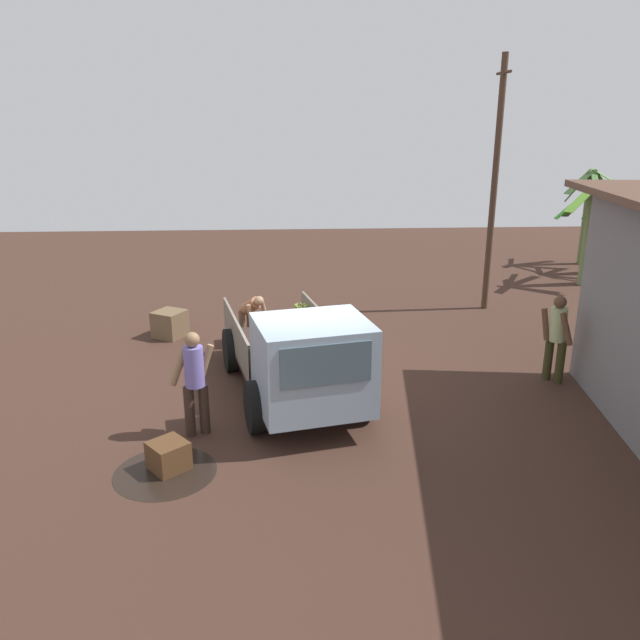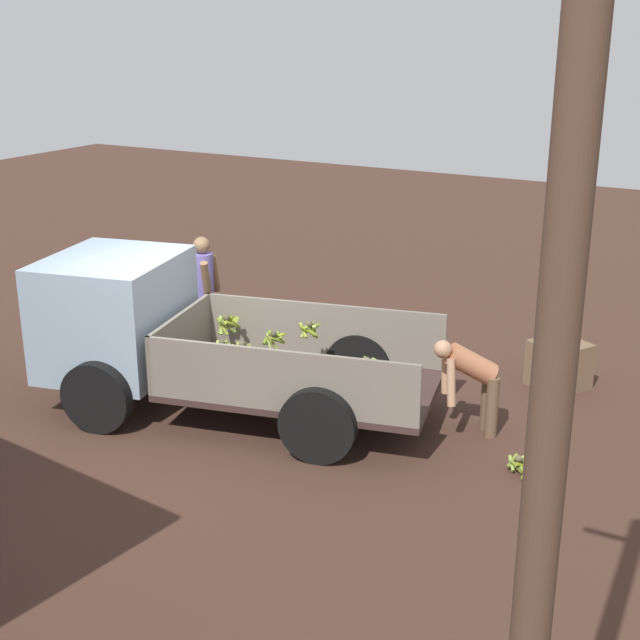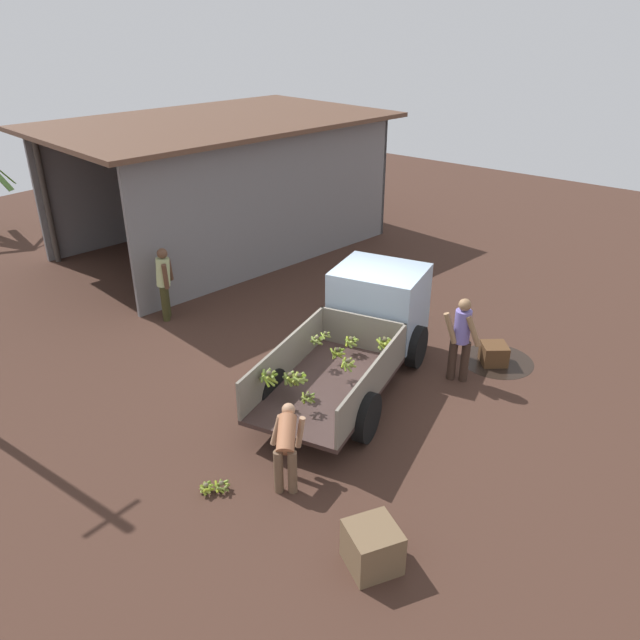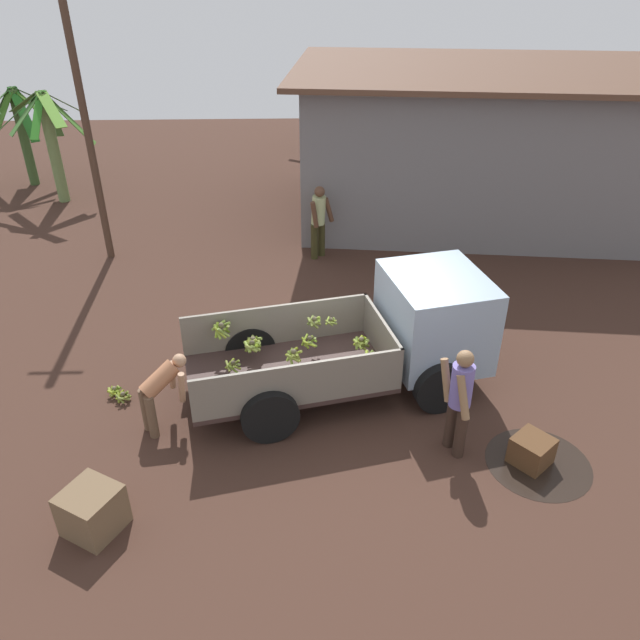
# 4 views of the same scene
# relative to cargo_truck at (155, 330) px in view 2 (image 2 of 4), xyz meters

# --- Properties ---
(ground) EXTENTS (36.00, 36.00, 0.00)m
(ground) POSITION_rel_cargo_truck_xyz_m (-0.51, -0.02, -0.96)
(ground) COLOR #3F281E
(mud_patch_0) EXTENTS (1.45, 1.45, 0.01)m
(mud_patch_0) POSITION_rel_cargo_truck_xyz_m (1.67, -2.03, -0.96)
(mud_patch_0) COLOR black
(mud_patch_0) RESTS_ON ground
(cargo_truck) EXTENTS (4.92, 2.74, 1.83)m
(cargo_truck) POSITION_rel_cargo_truck_xyz_m (0.00, 0.00, 0.00)
(cargo_truck) COLOR #392825
(cargo_truck) RESTS_ON ground
(utility_pole) EXTENTS (0.91, 0.16, 6.23)m
(utility_pole) POSITION_rel_cargo_truck_xyz_m (-5.96, 4.93, 2.23)
(utility_pole) COLOR #4A3326
(utility_pole) RESTS_ON ground
(person_foreground_visitor) EXTENTS (0.48, 0.72, 1.70)m
(person_foreground_visitor) POSITION_rel_cargo_truck_xyz_m (0.53, -1.71, -0.02)
(person_foreground_visitor) COLOR #36251D
(person_foreground_visitor) RESTS_ON ground
(person_worker_loading) EXTENTS (0.74, 0.73, 1.15)m
(person_worker_loading) POSITION_rel_cargo_truck_xyz_m (-3.65, -1.05, -0.27)
(person_worker_loading) COLOR brown
(person_worker_loading) RESTS_ON ground
(banana_bunch_on_ground_0) EXTENTS (0.25, 0.25, 0.18)m
(banana_bunch_on_ground_0) POSITION_rel_cargo_truck_xyz_m (-4.42, -0.44, -0.86)
(banana_bunch_on_ground_0) COLOR brown
(banana_bunch_on_ground_0) RESTS_ON ground
(banana_bunch_on_ground_1) EXTENTS (0.24, 0.24, 0.18)m
(banana_bunch_on_ground_1) POSITION_rel_cargo_truck_xyz_m (-4.58, -0.30, -0.86)
(banana_bunch_on_ground_1) COLOR brown
(banana_bunch_on_ground_1) RESTS_ON ground
(wooden_crate_0) EXTENTS (0.85, 0.85, 0.60)m
(wooden_crate_0) POSITION_rel_cargo_truck_xyz_m (-4.17, -2.93, -0.66)
(wooden_crate_0) COLOR brown
(wooden_crate_0) RESTS_ON ground
(wooden_crate_1) EXTENTS (0.68, 0.68, 0.41)m
(wooden_crate_1) POSITION_rel_cargo_truck_xyz_m (1.56, -1.99, -0.76)
(wooden_crate_1) COLOR #51341D
(wooden_crate_1) RESTS_ON ground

